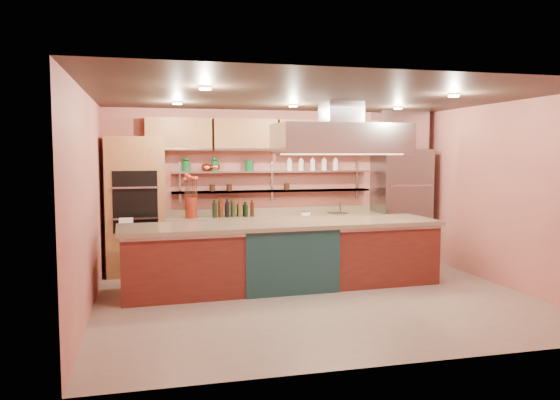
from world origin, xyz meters
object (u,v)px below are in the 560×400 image
object	(u,v)px
refrigerator	(401,206)
green_canister	(249,166)
copper_kettle	(206,167)
flower_vase	(191,208)
kitchen_scale	(305,212)
island	(284,255)

from	to	relation	value
refrigerator	green_canister	size ratio (longest dim) A/B	11.03
copper_kettle	refrigerator	bearing A→B (deg)	-3.65
flower_vase	kitchen_scale	world-z (taller)	flower_vase
refrigerator	green_canister	distance (m)	2.95
kitchen_scale	green_canister	bearing A→B (deg)	-172.83
refrigerator	island	size ratio (longest dim) A/B	0.44
kitchen_scale	copper_kettle	size ratio (longest dim) A/B	0.89
refrigerator	kitchen_scale	xyz separation A→B (m)	(-1.86, 0.01, -0.08)
flower_vase	kitchen_scale	distance (m)	2.03
refrigerator	kitchen_scale	distance (m)	1.87
green_canister	island	bearing A→B (deg)	-82.66
island	green_canister	xyz separation A→B (m)	(-0.21, 1.64, 1.31)
kitchen_scale	green_canister	distance (m)	1.31
island	kitchen_scale	world-z (taller)	kitchen_scale
refrigerator	flower_vase	xyz separation A→B (m)	(-3.89, 0.01, 0.06)
flower_vase	green_canister	xyz separation A→B (m)	(1.05, 0.22, 0.70)
flower_vase	green_canister	world-z (taller)	green_canister
copper_kettle	island	bearing A→B (deg)	-59.31
flower_vase	kitchen_scale	xyz separation A→B (m)	(2.02, 0.00, -0.13)
kitchen_scale	copper_kettle	bearing A→B (deg)	-167.33
flower_vase	kitchen_scale	size ratio (longest dim) A/B	2.37
copper_kettle	green_canister	distance (m)	0.76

